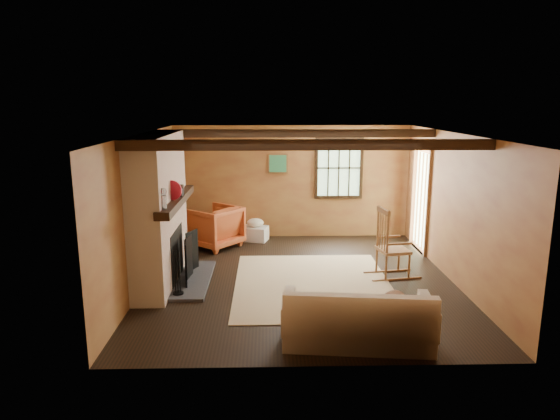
{
  "coord_description": "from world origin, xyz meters",
  "views": [
    {
      "loc": [
        -0.52,
        -7.8,
        2.9
      ],
      "look_at": [
        -0.31,
        0.4,
        1.1
      ],
      "focal_mm": 32.0,
      "sensor_mm": 36.0,
      "label": 1
    }
  ],
  "objects_px": {
    "sofa": "(358,323)",
    "armchair": "(214,227)",
    "laundry_basket": "(255,234)",
    "fireplace": "(161,216)",
    "rocking_chair": "(391,248)"
  },
  "relations": [
    {
      "from": "laundry_basket",
      "to": "armchair",
      "type": "distance_m",
      "value": 0.97
    },
    {
      "from": "fireplace",
      "to": "rocking_chair",
      "type": "distance_m",
      "value": 3.81
    },
    {
      "from": "fireplace",
      "to": "armchair",
      "type": "bearing_deg",
      "value": 72.36
    },
    {
      "from": "sofa",
      "to": "armchair",
      "type": "bearing_deg",
      "value": 123.67
    },
    {
      "from": "fireplace",
      "to": "rocking_chair",
      "type": "bearing_deg",
      "value": 2.29
    },
    {
      "from": "fireplace",
      "to": "sofa",
      "type": "height_order",
      "value": "fireplace"
    },
    {
      "from": "sofa",
      "to": "laundry_basket",
      "type": "relative_size",
      "value": 3.78
    },
    {
      "from": "rocking_chair",
      "to": "armchair",
      "type": "xyz_separation_m",
      "value": [
        -3.13,
        1.82,
        -0.08
      ]
    },
    {
      "from": "rocking_chair",
      "to": "laundry_basket",
      "type": "relative_size",
      "value": 2.38
    },
    {
      "from": "laundry_basket",
      "to": "armchair",
      "type": "xyz_separation_m",
      "value": [
        -0.81,
        -0.44,
        0.27
      ]
    },
    {
      "from": "fireplace",
      "to": "sofa",
      "type": "xyz_separation_m",
      "value": [
        2.8,
        -2.21,
        -0.84
      ]
    },
    {
      "from": "fireplace",
      "to": "armchair",
      "type": "height_order",
      "value": "fireplace"
    },
    {
      "from": "sofa",
      "to": "armchair",
      "type": "relative_size",
      "value": 2.05
    },
    {
      "from": "fireplace",
      "to": "sofa",
      "type": "distance_m",
      "value": 3.66
    },
    {
      "from": "sofa",
      "to": "rocking_chair",
      "type": "bearing_deg",
      "value": 73.97
    }
  ]
}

